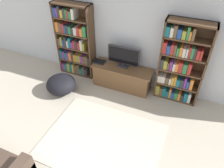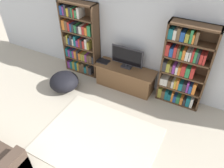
{
  "view_description": "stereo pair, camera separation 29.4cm",
  "coord_description": "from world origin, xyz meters",
  "px_view_note": "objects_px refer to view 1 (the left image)",
  "views": [
    {
      "loc": [
        1.27,
        0.02,
        3.39
      ],
      "look_at": [
        -0.04,
        3.1,
        0.7
      ],
      "focal_mm": 35.0,
      "sensor_mm": 36.0,
      "label": 1
    },
    {
      "loc": [
        1.54,
        0.15,
        3.39
      ],
      "look_at": [
        -0.04,
        3.1,
        0.7
      ],
      "focal_mm": 35.0,
      "sensor_mm": 36.0,
      "label": 2
    }
  ],
  "objects_px": {
    "tv_stand": "(122,77)",
    "bookshelf_right": "(180,65)",
    "bookshelf_left": "(75,42)",
    "beanbag_ottoman": "(61,84)",
    "television": "(124,57)",
    "laptop": "(99,62)"
  },
  "relations": [
    {
      "from": "tv_stand",
      "to": "television",
      "type": "bearing_deg",
      "value": 90.0
    },
    {
      "from": "laptop",
      "to": "bookshelf_left",
      "type": "bearing_deg",
      "value": 170.85
    },
    {
      "from": "tv_stand",
      "to": "bookshelf_left",
      "type": "bearing_deg",
      "value": 174.97
    },
    {
      "from": "bookshelf_right",
      "to": "tv_stand",
      "type": "relative_size",
      "value": 1.28
    },
    {
      "from": "bookshelf_left",
      "to": "beanbag_ottoman",
      "type": "height_order",
      "value": "bookshelf_left"
    },
    {
      "from": "tv_stand",
      "to": "beanbag_ottoman",
      "type": "bearing_deg",
      "value": -148.54
    },
    {
      "from": "beanbag_ottoman",
      "to": "television",
      "type": "bearing_deg",
      "value": 33.27
    },
    {
      "from": "bookshelf_left",
      "to": "beanbag_ottoman",
      "type": "distance_m",
      "value": 1.09
    },
    {
      "from": "bookshelf_left",
      "to": "laptop",
      "type": "xyz_separation_m",
      "value": [
        0.7,
        -0.11,
        -0.32
      ]
    },
    {
      "from": "tv_stand",
      "to": "laptop",
      "type": "bearing_deg",
      "value": 179.9
    },
    {
      "from": "laptop",
      "to": "beanbag_ottoman",
      "type": "bearing_deg",
      "value": -130.21
    },
    {
      "from": "television",
      "to": "laptop",
      "type": "distance_m",
      "value": 0.65
    },
    {
      "from": "television",
      "to": "beanbag_ottoman",
      "type": "xyz_separation_m",
      "value": [
        -1.23,
        -0.8,
        -0.59
      ]
    },
    {
      "from": "laptop",
      "to": "beanbag_ottoman",
      "type": "distance_m",
      "value": 1.04
    },
    {
      "from": "tv_stand",
      "to": "television",
      "type": "distance_m",
      "value": 0.54
    },
    {
      "from": "tv_stand",
      "to": "television",
      "type": "height_order",
      "value": "television"
    },
    {
      "from": "tv_stand",
      "to": "bookshelf_right",
      "type": "bearing_deg",
      "value": 5.35
    },
    {
      "from": "beanbag_ottoman",
      "to": "bookshelf_left",
      "type": "bearing_deg",
      "value": 94.19
    },
    {
      "from": "bookshelf_left",
      "to": "tv_stand",
      "type": "height_order",
      "value": "bookshelf_left"
    },
    {
      "from": "bookshelf_left",
      "to": "television",
      "type": "distance_m",
      "value": 1.29
    },
    {
      "from": "bookshelf_right",
      "to": "tv_stand",
      "type": "height_order",
      "value": "bookshelf_right"
    },
    {
      "from": "laptop",
      "to": "beanbag_ottoman",
      "type": "relative_size",
      "value": 0.44
    }
  ]
}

